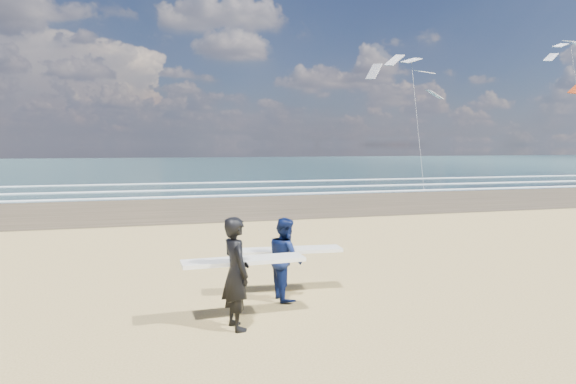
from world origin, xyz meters
name	(u,v)px	position (x,y,z in m)	size (l,w,h in m)	color
wet_sand_strip	(503,196)	(20.00, 18.00, 0.01)	(220.00, 12.00, 0.01)	#453A24
ocean	(280,164)	(20.00, 72.00, 0.01)	(220.00, 100.00, 0.02)	#1B373D
foam_breakers	(419,184)	(20.00, 28.10, 0.05)	(220.00, 11.70, 0.05)	white
surfer_near	(237,272)	(0.21, -0.05, 0.99)	(2.22, 1.04, 1.95)	black
surfer_far	(286,258)	(1.47, 1.36, 0.85)	(2.24, 1.14, 1.69)	#0C1948
kite_1	(415,103)	(18.30, 25.92, 6.25)	(6.43, 4.81, 10.88)	slate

